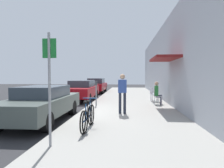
# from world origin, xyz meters

# --- Properties ---
(ground_plane) EXTENTS (60.00, 60.00, 0.00)m
(ground_plane) POSITION_xyz_m (0.00, 0.00, 0.00)
(ground_plane) COLOR #2D2D30
(sidewalk_slab) EXTENTS (4.50, 32.00, 0.12)m
(sidewalk_slab) POSITION_xyz_m (2.25, 2.00, 0.06)
(sidewalk_slab) COLOR #9E9B93
(sidewalk_slab) RESTS_ON ground_plane
(building_facade) EXTENTS (1.40, 32.00, 5.18)m
(building_facade) POSITION_xyz_m (4.64, 2.00, 2.59)
(building_facade) COLOR #999EA8
(building_facade) RESTS_ON ground_plane
(parked_car_0) EXTENTS (1.80, 4.40, 1.35)m
(parked_car_0) POSITION_xyz_m (-1.10, -1.40, 0.71)
(parked_car_0) COLOR #47514C
(parked_car_0) RESTS_ON ground_plane
(parked_car_1) EXTENTS (1.80, 4.40, 1.41)m
(parked_car_1) POSITION_xyz_m (-1.10, 4.93, 0.73)
(parked_car_1) COLOR maroon
(parked_car_1) RESTS_ON ground_plane
(parked_car_2) EXTENTS (1.80, 4.40, 1.48)m
(parked_car_2) POSITION_xyz_m (-1.10, 11.12, 0.76)
(parked_car_2) COLOR maroon
(parked_car_2) RESTS_ON ground_plane
(parking_meter) EXTENTS (0.12, 0.10, 1.32)m
(parking_meter) POSITION_xyz_m (0.45, 1.87, 0.89)
(parking_meter) COLOR slate
(parking_meter) RESTS_ON sidewalk_slab
(street_sign) EXTENTS (0.32, 0.06, 2.60)m
(street_sign) POSITION_xyz_m (0.40, -4.23, 1.64)
(street_sign) COLOR gray
(street_sign) RESTS_ON sidewalk_slab
(bicycle_0) EXTENTS (0.46, 1.71, 0.90)m
(bicycle_0) POSITION_xyz_m (0.98, -2.65, 0.48)
(bicycle_0) COLOR black
(bicycle_0) RESTS_ON sidewalk_slab
(bicycle_1) EXTENTS (0.46, 1.71, 0.90)m
(bicycle_1) POSITION_xyz_m (0.93, -2.74, 0.48)
(bicycle_1) COLOR black
(bicycle_1) RESTS_ON sidewalk_slab
(cafe_chair_0) EXTENTS (0.50, 0.50, 0.87)m
(cafe_chair_0) POSITION_xyz_m (3.79, 2.60, 0.62)
(cafe_chair_0) COLOR silver
(cafe_chair_0) RESTS_ON sidewalk_slab
(seated_patron_0) EXTENTS (0.47, 0.41, 1.29)m
(seated_patron_0) POSITION_xyz_m (3.85, 2.59, 0.82)
(seated_patron_0) COLOR #232838
(seated_patron_0) RESTS_ON sidewalk_slab
(cafe_chair_1) EXTENTS (0.54, 0.54, 0.87)m
(cafe_chair_1) POSITION_xyz_m (3.79, 3.60, 0.62)
(cafe_chair_1) COLOR silver
(cafe_chair_1) RESTS_ON sidewalk_slab
(cafe_chair_2) EXTENTS (0.56, 0.56, 0.87)m
(cafe_chair_2) POSITION_xyz_m (3.79, 4.21, 0.62)
(cafe_chair_2) COLOR silver
(cafe_chair_2) RESTS_ON sidewalk_slab
(pedestrian_standing) EXTENTS (0.36, 0.22, 1.70)m
(pedestrian_standing) POSITION_xyz_m (1.94, -0.24, 1.12)
(pedestrian_standing) COLOR #232838
(pedestrian_standing) RESTS_ON sidewalk_slab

